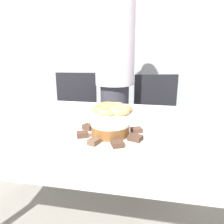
{
  "coord_description": "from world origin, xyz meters",
  "views": [
    {
      "loc": [
        0.17,
        -1.05,
        1.12
      ],
      "look_at": [
        -0.05,
        0.06,
        0.8
      ],
      "focal_mm": 35.0,
      "sensor_mm": 36.0,
      "label": 1
    }
  ],
  "objects_px": {
    "office_chair_right": "(157,129)",
    "plate_donuts": "(113,112)",
    "office_chair_left": "(74,123)",
    "person_standing": "(115,77)",
    "plate_cake": "(110,135)",
    "napkin": "(19,112)",
    "frosted_cake": "(110,128)"
  },
  "relations": [
    {
      "from": "office_chair_right",
      "to": "plate_donuts",
      "type": "bearing_deg",
      "value": -129.58
    },
    {
      "from": "office_chair_left",
      "to": "office_chair_right",
      "type": "distance_m",
      "value": 0.79
    },
    {
      "from": "person_standing",
      "to": "plate_cake",
      "type": "distance_m",
      "value": 0.97
    },
    {
      "from": "person_standing",
      "to": "office_chair_left",
      "type": "xyz_separation_m",
      "value": [
        -0.4,
        0.03,
        -0.46
      ]
    },
    {
      "from": "office_chair_left",
      "to": "office_chair_right",
      "type": "relative_size",
      "value": 1.0
    },
    {
      "from": "office_chair_left",
      "to": "napkin",
      "type": "height_order",
      "value": "office_chair_left"
    },
    {
      "from": "office_chair_left",
      "to": "plate_cake",
      "type": "distance_m",
      "value": 1.17
    },
    {
      "from": "office_chair_right",
      "to": "plate_cake",
      "type": "height_order",
      "value": "office_chair_right"
    },
    {
      "from": "office_chair_left",
      "to": "plate_cake",
      "type": "xyz_separation_m",
      "value": [
        0.56,
        -0.98,
        0.31
      ]
    },
    {
      "from": "person_standing",
      "to": "napkin",
      "type": "bearing_deg",
      "value": -125.86
    },
    {
      "from": "plate_cake",
      "to": "napkin",
      "type": "relative_size",
      "value": 2.46
    },
    {
      "from": "person_standing",
      "to": "napkin",
      "type": "distance_m",
      "value": 0.85
    },
    {
      "from": "office_chair_right",
      "to": "plate_cake",
      "type": "xyz_separation_m",
      "value": [
        -0.23,
        -0.98,
        0.31
      ]
    },
    {
      "from": "plate_donuts",
      "to": "plate_cake",
      "type": "bearing_deg",
      "value": -81.22
    },
    {
      "from": "person_standing",
      "to": "napkin",
      "type": "relative_size",
      "value": 12.44
    },
    {
      "from": "office_chair_left",
      "to": "plate_donuts",
      "type": "distance_m",
      "value": 0.83
    },
    {
      "from": "plate_cake",
      "to": "frosted_cake",
      "type": "relative_size",
      "value": 1.89
    },
    {
      "from": "person_standing",
      "to": "plate_donuts",
      "type": "bearing_deg",
      "value": -80.59
    },
    {
      "from": "frosted_cake",
      "to": "person_standing",
      "type": "bearing_deg",
      "value": 99.15
    },
    {
      "from": "plate_cake",
      "to": "napkin",
      "type": "bearing_deg",
      "value": 157.2
    },
    {
      "from": "person_standing",
      "to": "plate_donuts",
      "type": "relative_size",
      "value": 5.23
    },
    {
      "from": "office_chair_left",
      "to": "plate_cake",
      "type": "bearing_deg",
      "value": -65.97
    },
    {
      "from": "office_chair_right",
      "to": "plate_donuts",
      "type": "height_order",
      "value": "office_chair_right"
    },
    {
      "from": "office_chair_left",
      "to": "frosted_cake",
      "type": "bearing_deg",
      "value": -65.97
    },
    {
      "from": "office_chair_left",
      "to": "frosted_cake",
      "type": "relative_size",
      "value": 5.12
    },
    {
      "from": "office_chair_right",
      "to": "napkin",
      "type": "xyz_separation_m",
      "value": [
        -0.87,
        -0.71,
        0.31
      ]
    },
    {
      "from": "office_chair_left",
      "to": "plate_donuts",
      "type": "xyz_separation_m",
      "value": [
        0.5,
        -0.59,
        0.31
      ]
    },
    {
      "from": "office_chair_left",
      "to": "napkin",
      "type": "relative_size",
      "value": 6.65
    },
    {
      "from": "plate_donuts",
      "to": "napkin",
      "type": "height_order",
      "value": "plate_donuts"
    },
    {
      "from": "person_standing",
      "to": "frosted_cake",
      "type": "relative_size",
      "value": 9.57
    },
    {
      "from": "person_standing",
      "to": "plate_donuts",
      "type": "xyz_separation_m",
      "value": [
        0.09,
        -0.55,
        -0.15
      ]
    },
    {
      "from": "office_chair_right",
      "to": "napkin",
      "type": "relative_size",
      "value": 6.65
    }
  ]
}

